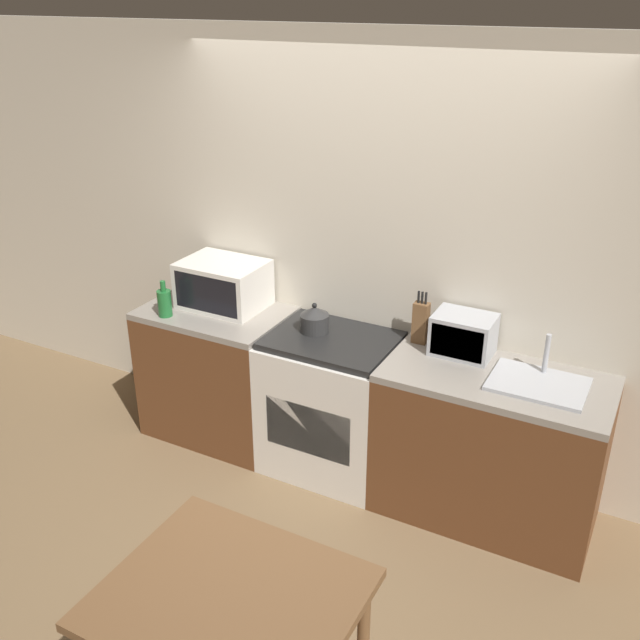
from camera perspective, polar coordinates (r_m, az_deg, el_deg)
ground_plane at (r=4.17m, az=-1.52°, el=-16.57°), size 16.00×16.00×0.00m
wall_back at (r=4.27m, az=4.79°, el=4.80°), size 10.00×0.06×2.60m
counter_left_run at (r=4.80m, az=-8.12°, el=-4.12°), size 0.92×0.62×0.90m
counter_right_run at (r=4.14m, az=13.38°, el=-9.83°), size 1.21×0.62×0.90m
stove_range at (r=4.42m, az=0.90°, el=-6.69°), size 0.77×0.62×0.90m
kettle at (r=4.24m, az=-0.44°, el=0.07°), size 0.17×0.17×0.18m
microwave at (r=4.60m, az=-7.75°, el=2.85°), size 0.53×0.39×0.30m
bottle at (r=4.55m, az=-12.33°, el=1.38°), size 0.09×0.09×0.23m
knife_block at (r=4.13m, az=8.06°, el=-0.17°), size 0.09×0.06×0.32m
toaster_oven at (r=4.05m, az=11.38°, el=-1.17°), size 0.33×0.25×0.23m
sink_basin at (r=3.87m, az=17.09°, el=-4.80°), size 0.49×0.36×0.24m
dining_table at (r=2.85m, az=-7.21°, el=-22.37°), size 0.91×0.78×0.78m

